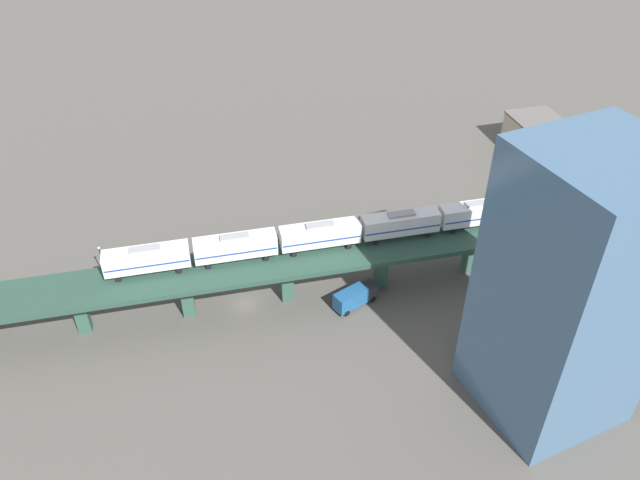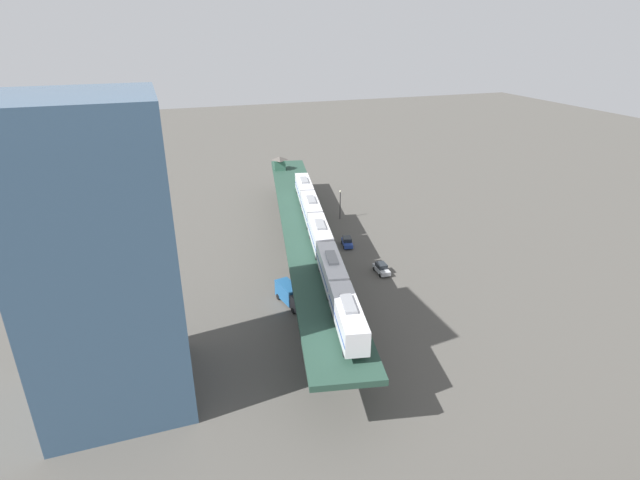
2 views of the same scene
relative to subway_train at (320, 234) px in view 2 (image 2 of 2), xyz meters
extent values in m
plane|color=#4C4944|center=(-1.03, -12.07, -10.34)|extent=(400.00, 400.00, 0.00)
cube|color=#244135|center=(-1.03, -12.07, -2.94)|extent=(26.61, 91.82, 0.80)
cube|color=#2D5142|center=(-8.72, -49.79, -6.84)|extent=(2.12, 2.12, 7.00)
cube|color=#2D5142|center=(-5.73, -35.09, -6.84)|extent=(2.12, 2.12, 7.00)
cube|color=#2D5142|center=(-2.73, -20.40, -6.84)|extent=(2.12, 2.12, 7.00)
cube|color=#2D5142|center=(0.27, -5.70, -6.84)|extent=(2.12, 2.12, 7.00)
cube|color=#2D5142|center=(3.26, 9.00, -6.84)|extent=(2.12, 2.12, 7.00)
cube|color=#2D5142|center=(6.26, 23.70, -6.84)|extent=(2.12, 2.12, 7.00)
cube|color=silver|center=(-5.03, -24.69, 0.00)|extent=(5.14, 12.32, 3.10)
cube|color=navy|center=(-5.03, -24.69, -0.30)|extent=(5.13, 12.09, 0.24)
cube|color=gray|center=(-5.03, -24.69, 1.73)|extent=(2.21, 4.40, 0.36)
cylinder|color=black|center=(-7.04, -28.57, -2.12)|extent=(0.38, 0.87, 0.84)
cylinder|color=black|center=(-4.71, -29.05, -2.12)|extent=(0.38, 0.87, 0.84)
cylinder|color=black|center=(-5.36, -20.34, -2.12)|extent=(0.38, 0.87, 0.84)
cylinder|color=black|center=(-3.03, -20.81, -2.12)|extent=(0.38, 0.87, 0.84)
cube|color=silver|center=(-2.52, -12.35, 0.00)|extent=(5.14, 12.32, 3.10)
cube|color=navy|center=(-2.52, -12.35, -0.30)|extent=(5.13, 12.09, 0.24)
cube|color=gray|center=(-2.52, -12.35, 1.73)|extent=(2.21, 4.40, 0.36)
cylinder|color=black|center=(-4.52, -16.22, -2.12)|extent=(0.38, 0.87, 0.84)
cylinder|color=black|center=(-2.19, -16.70, -2.12)|extent=(0.38, 0.87, 0.84)
cylinder|color=black|center=(-2.84, -7.99, -2.12)|extent=(0.38, 0.87, 0.84)
cylinder|color=black|center=(-0.51, -8.47, -2.12)|extent=(0.38, 0.87, 0.84)
cube|color=silver|center=(0.00, 0.00, 0.00)|extent=(5.14, 12.32, 3.10)
cube|color=navy|center=(0.00, 0.00, -0.30)|extent=(5.13, 12.09, 0.24)
cube|color=gray|center=(0.00, 0.00, 1.73)|extent=(2.21, 4.40, 0.36)
cylinder|color=black|center=(-2.00, -3.88, -2.12)|extent=(0.38, 0.87, 0.84)
cylinder|color=black|center=(0.33, -4.35, -2.12)|extent=(0.38, 0.87, 0.84)
cylinder|color=black|center=(-0.33, 4.35, -2.12)|extent=(0.38, 0.87, 0.84)
cylinder|color=black|center=(2.00, 3.88, -2.12)|extent=(0.38, 0.87, 0.84)
cube|color=silver|center=(2.52, 12.35, 0.00)|extent=(5.14, 12.32, 3.10)
cube|color=navy|center=(2.52, 12.35, -0.30)|extent=(5.13, 12.09, 0.24)
cube|color=gray|center=(2.52, 12.35, 1.73)|extent=(2.21, 4.40, 0.36)
cylinder|color=black|center=(0.51, 8.47, -2.12)|extent=(0.38, 0.87, 0.84)
cylinder|color=black|center=(2.84, 7.99, -2.12)|extent=(0.38, 0.87, 0.84)
cylinder|color=black|center=(2.19, 16.70, -2.12)|extent=(0.38, 0.87, 0.84)
cylinder|color=black|center=(4.52, 16.22, -2.12)|extent=(0.38, 0.87, 0.84)
cube|color=silver|center=(5.03, 24.69, 0.00)|extent=(5.14, 12.32, 3.10)
cube|color=navy|center=(5.03, 24.69, -0.30)|extent=(5.13, 12.09, 0.24)
cube|color=gray|center=(5.03, 24.69, 1.73)|extent=(2.21, 4.40, 0.36)
cylinder|color=black|center=(3.03, 20.81, -2.12)|extent=(0.38, 0.87, 0.84)
cylinder|color=black|center=(5.36, 20.34, -2.12)|extent=(0.38, 0.87, 0.84)
cylinder|color=black|center=(4.71, 29.05, -2.12)|extent=(0.38, 0.87, 0.84)
cylinder|color=black|center=(7.04, 28.57, -2.12)|extent=(0.38, 0.87, 0.84)
cube|color=#33604C|center=(-6.15, -49.19, -1.29)|extent=(3.30, 3.30, 2.50)
pyramid|color=#4C4742|center=(-6.15, -49.19, 0.41)|extent=(3.80, 3.80, 0.90)
cube|color=#B7BABF|center=(-12.65, -2.09, -9.61)|extent=(1.95, 4.46, 0.80)
cube|color=#1E2328|center=(-12.65, -2.24, -8.83)|extent=(1.72, 2.26, 0.76)
cylinder|color=black|center=(-13.55, -3.49, -10.01)|extent=(0.26, 0.67, 0.66)
cylinder|color=black|center=(-11.84, -3.55, -10.01)|extent=(0.26, 0.67, 0.66)
cylinder|color=black|center=(-13.45, -0.63, -10.01)|extent=(0.26, 0.67, 0.66)
cylinder|color=black|center=(-11.74, -0.69, -10.01)|extent=(0.26, 0.67, 0.66)
cube|color=#233D93|center=(-11.21, -15.35, -9.61)|extent=(2.74, 4.69, 0.80)
cube|color=#1E2328|center=(-11.24, -15.50, -8.83)|extent=(2.09, 2.51, 0.76)
cylinder|color=black|center=(-12.36, -16.55, -10.01)|extent=(0.38, 0.70, 0.66)
cylinder|color=black|center=(-10.70, -16.94, -10.01)|extent=(0.38, 0.70, 0.66)
cylinder|color=black|center=(-11.72, -13.77, -10.01)|extent=(0.38, 0.70, 0.66)
cylinder|color=black|center=(-10.06, -14.15, -10.01)|extent=(0.38, 0.70, 0.66)
cube|color=#333338|center=(5.53, 5.74, -8.69)|extent=(2.57, 2.41, 2.30)
cube|color=#1E5184|center=(6.28, 2.22, -8.49)|extent=(3.33, 5.56, 2.70)
cylinder|color=black|center=(6.50, 5.94, -9.84)|extent=(0.55, 1.05, 1.00)
cylinder|color=black|center=(4.56, 5.53, -9.84)|extent=(0.55, 1.05, 1.00)
cylinder|color=black|center=(7.62, 0.91, -9.84)|extent=(0.55, 1.05, 1.00)
cylinder|color=black|center=(5.59, 0.47, -9.84)|extent=(0.55, 1.05, 1.00)
cylinder|color=black|center=(-15.46, -30.42, -7.09)|extent=(0.20, 0.20, 6.50)
sphere|color=beige|center=(-15.46, -30.42, -3.62)|extent=(0.44, 0.44, 0.44)
cube|color=#3D5B7A|center=(31.38, 17.04, 7.66)|extent=(16.00, 16.00, 36.00)
camera|label=1|loc=(67.58, -31.01, 55.25)|focal=35.00mm
camera|label=2|loc=(24.61, 71.21, 31.84)|focal=28.00mm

